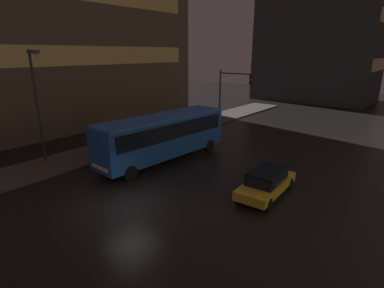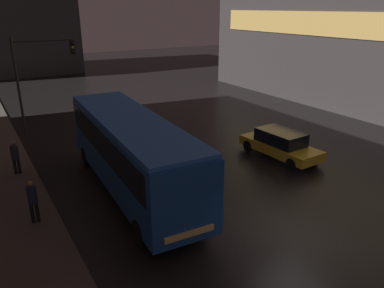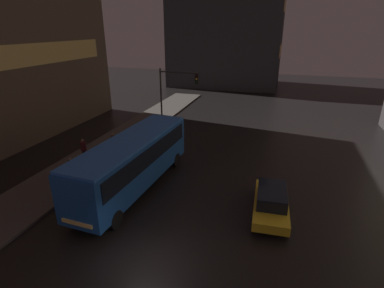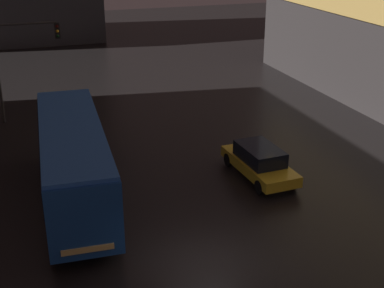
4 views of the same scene
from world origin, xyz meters
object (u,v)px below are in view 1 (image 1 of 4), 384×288
(traffic_light_main, at_px, (231,90))
(street_lamp_sidewalk, at_px, (37,90))
(pedestrian_mid, at_px, (140,128))
(pedestrian_far, at_px, (121,138))
(car_taxi, at_px, (266,182))
(pedestrian_near, at_px, (165,127))
(bus_near, at_px, (163,133))

(traffic_light_main, xyz_separation_m, street_lamp_sidewalk, (-4.75, -17.16, 1.16))
(traffic_light_main, height_order, street_lamp_sidewalk, street_lamp_sidewalk)
(pedestrian_mid, relative_size, pedestrian_far, 1.03)
(pedestrian_far, distance_m, street_lamp_sidewalk, 6.99)
(car_taxi, height_order, pedestrian_far, pedestrian_far)
(pedestrian_near, bearing_deg, street_lamp_sidewalk, -154.34)
(car_taxi, xyz_separation_m, pedestrian_far, (-12.64, -0.33, 0.38))
(car_taxi, relative_size, pedestrian_near, 2.84)
(bus_near, bearing_deg, traffic_light_main, -79.52)
(pedestrian_near, bearing_deg, bus_near, -99.95)
(car_taxi, bearing_deg, pedestrian_near, -23.58)
(bus_near, height_order, traffic_light_main, traffic_light_main)
(pedestrian_far, xyz_separation_m, street_lamp_sidewalk, (-1.99, -5.25, 4.17))
(pedestrian_near, relative_size, street_lamp_sidewalk, 0.21)
(bus_near, bearing_deg, pedestrian_far, 11.67)
(bus_near, bearing_deg, pedestrian_near, -43.68)
(car_taxi, relative_size, street_lamp_sidewalk, 0.60)
(bus_near, xyz_separation_m, pedestrian_far, (-4.20, -0.63, -0.96))
(car_taxi, xyz_separation_m, traffic_light_main, (-9.88, 11.59, 3.39))
(pedestrian_near, bearing_deg, pedestrian_mid, -176.65)
(bus_near, bearing_deg, pedestrian_mid, -20.71)
(car_taxi, distance_m, street_lamp_sidewalk, 16.30)
(pedestrian_near, bearing_deg, traffic_light_main, 15.47)
(pedestrian_mid, xyz_separation_m, street_lamp_sidewalk, (-0.72, -8.30, 4.11))
(street_lamp_sidewalk, bearing_deg, pedestrian_near, 78.75)
(car_taxi, height_order, street_lamp_sidewalk, street_lamp_sidewalk)
(pedestrian_near, xyz_separation_m, pedestrian_mid, (-1.33, -2.00, 0.08))
(car_taxi, relative_size, pedestrian_mid, 2.68)
(bus_near, bearing_deg, street_lamp_sidewalk, 46.67)
(bus_near, xyz_separation_m, traffic_light_main, (-1.45, 11.29, 2.05))
(pedestrian_mid, height_order, pedestrian_far, pedestrian_mid)
(bus_near, distance_m, street_lamp_sidewalk, 9.12)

